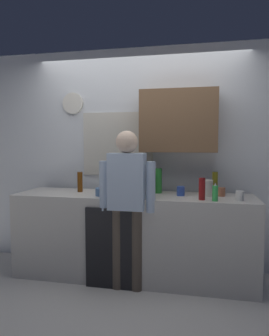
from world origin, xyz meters
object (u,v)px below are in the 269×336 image
cup_terracotta_mug (221,192)px  dish_soap (215,193)px  bottle_clear_soda (158,181)px  bottle_olive_oil (215,183)px  coffee_maker (141,181)px  bottle_amber_beer (80,182)px  bottle_dark_sauce (115,183)px  person_at_sink (127,196)px  cup_blue_mug (181,191)px  mixing_bowl (106,192)px  cup_white_mug (240,196)px  bottle_green_wine (128,183)px  storage_canister (206,188)px  bottle_red_vinegar (202,189)px

cup_terracotta_mug → dish_soap: dish_soap is taller
bottle_clear_soda → bottle_olive_oil: (0.62, 0.00, -0.01)m
coffee_maker → bottle_amber_beer: size_ratio=1.43×
bottle_dark_sauce → person_at_sink: (0.26, -0.52, -0.06)m
cup_blue_mug → mixing_bowl: bearing=-169.5°
cup_terracotta_mug → cup_white_mug: bearing=-55.8°
cup_white_mug → bottle_dark_sauce: bearing=164.8°
bottle_green_wine → person_at_sink: (0.02, -0.14, -0.12)m
cup_blue_mug → storage_canister: bearing=8.7°
bottle_green_wine → bottle_olive_oil: bottle_green_wine is taller
dish_soap → bottle_red_vinegar: bearing=162.7°
cup_blue_mug → person_at_sink: person_at_sink is taller
bottle_olive_oil → storage_canister: size_ratio=1.47×
bottle_green_wine → person_at_sink: 0.19m
coffee_maker → cup_blue_mug: size_ratio=3.30×
bottle_green_wine → bottle_clear_soda: (0.27, 0.32, -0.01)m
cup_blue_mug → cup_terracotta_mug: cup_blue_mug is taller
bottle_dark_sauce → dish_soap: bearing=-21.3°
bottle_amber_beer → bottle_clear_soda: bearing=6.1°
cup_white_mug → bottle_green_wine: bearing=-179.6°
bottle_red_vinegar → mixing_bowl: bearing=176.4°
bottle_clear_soda → bottle_olive_oil: 0.62m
mixing_bowl → person_at_sink: person_at_sink is taller
bottle_amber_beer → bottle_dark_sauce: size_ratio=1.28×
cup_terracotta_mug → bottle_green_wine: bearing=-166.0°
coffee_maker → dish_soap: bearing=-20.1°
bottle_red_vinegar → storage_canister: 0.25m
coffee_maker → cup_terracotta_mug: 0.86m
cup_white_mug → storage_canister: storage_canister is taller
bottle_amber_beer → cup_terracotta_mug: 1.58m
bottle_amber_beer → person_at_sink: person_at_sink is taller
bottle_red_vinegar → storage_canister: (0.05, 0.25, -0.03)m
bottle_olive_oil → storage_canister: 0.14m
bottle_olive_oil → storage_canister: (-0.09, -0.09, -0.04)m
coffee_maker → storage_canister: size_ratio=1.94×
bottle_amber_beer → cup_terracotta_mug: size_ratio=2.50×
bottle_dark_sauce → cup_white_mug: size_ratio=1.89×
bottle_clear_soda → bottle_olive_oil: bearing=0.4°
bottle_dark_sauce → dish_soap: 1.20m
bottle_amber_beer → dish_soap: bottle_amber_beer is taller
bottle_red_vinegar → storage_canister: bearing=79.6°
bottle_amber_beer → bottle_olive_oil: (1.51, 0.10, 0.01)m
coffee_maker → cup_terracotta_mug: (0.86, 0.01, -0.10)m
coffee_maker → bottle_amber_beer: 0.72m
bottle_olive_oil → bottle_dark_sauce: bearing=177.3°
storage_canister → cup_terracotta_mug: bearing=3.7°
cup_white_mug → cup_blue_mug: bearing=162.7°
cup_blue_mug → bottle_green_wine: bearing=-160.6°
bottle_olive_oil → cup_terracotta_mug: 0.13m
mixing_bowl → bottle_clear_soda: bearing=27.6°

